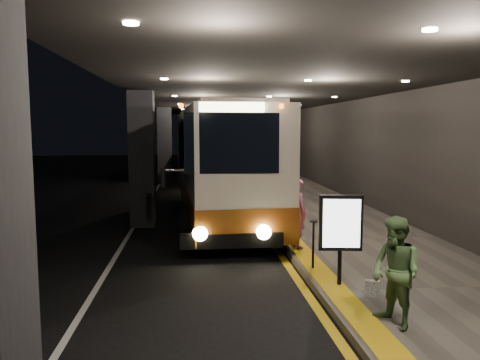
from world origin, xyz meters
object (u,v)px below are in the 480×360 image
passenger_boarding (297,213)px  bag_polka (372,289)px  passenger_waiting_green (396,272)px  info_sign (341,225)px  coach_main (218,166)px  coach_second (209,153)px  stanchion_post (313,245)px

passenger_boarding → bag_polka: size_ratio=5.86×
passenger_waiting_green → info_sign: info_sign is taller
coach_main → passenger_boarding: coach_main is taller
bag_polka → coach_second: bearing=96.0°
coach_main → info_sign: bearing=-80.3°
passenger_waiting_green → bag_polka: passenger_waiting_green is taller
bag_polka → info_sign: bearing=119.7°
coach_main → passenger_waiting_green: bearing=-81.4°
passenger_boarding → stanchion_post: 1.86m
coach_second → stanchion_post: size_ratio=10.46×
coach_main → coach_second: (0.05, 12.89, -0.18)m
passenger_boarding → passenger_waiting_green: bearing=168.9°
bag_polka → info_sign: info_sign is taller
passenger_boarding → stanchion_post: bearing=162.0°
passenger_waiting_green → stanchion_post: passenger_waiting_green is taller
passenger_boarding → coach_second: bearing=-11.1°
info_sign → coach_second: bearing=102.9°
info_sign → stanchion_post: 1.31m
passenger_waiting_green → stanchion_post: size_ratio=1.64×
stanchion_post → passenger_waiting_green: bearing=-80.6°
coach_main → stanchion_post: coach_main is taller
coach_main → info_sign: 8.41m
passenger_waiting_green → info_sign: size_ratio=0.97×
passenger_waiting_green → info_sign: (-0.26, 1.95, 0.34)m
passenger_waiting_green → stanchion_post: (-0.51, 3.05, -0.34)m
coach_main → bag_polka: size_ratio=40.00×
passenger_boarding → passenger_waiting_green: size_ratio=1.05×
coach_second → passenger_waiting_green: (2.14, -23.01, -0.64)m
coach_second → stanchion_post: bearing=-87.3°
coach_second → stanchion_post: coach_second is taller
bag_polka → info_sign: 1.32m
passenger_waiting_green → passenger_boarding: bearing=166.2°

